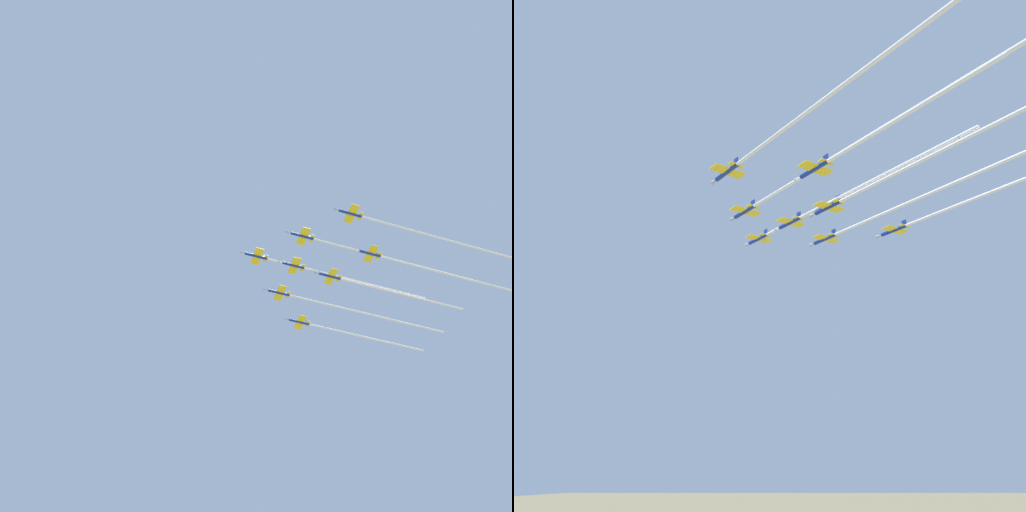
# 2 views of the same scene
# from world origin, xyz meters

# --- Properties ---
(jet_lead) EXTENTS (7.85, 59.72, 2.28)m
(jet_lead) POSITION_xyz_m (-3.80, 18.86, 164.42)
(jet_lead) COLOR navy
(jet_port_inner) EXTENTS (7.85, 78.15, 2.28)m
(jet_port_inner) POSITION_xyz_m (10.39, 40.65, 164.60)
(jet_port_inner) COLOR navy
(jet_starboard_inner) EXTENTS (7.85, 79.89, 2.28)m
(jet_starboard_inner) POSITION_xyz_m (-16.95, 42.09, 163.23)
(jet_starboard_inner) COLOR navy
(jet_port_outer) EXTENTS (7.85, 62.94, 2.28)m
(jet_port_outer) POSITION_xyz_m (-3.42, 35.36, 164.44)
(jet_port_outer) COLOR navy
(jet_starboard_outer) EXTENTS (7.85, 79.54, 2.28)m
(jet_starboard_outer) POSITION_xyz_m (24.41, 54.66, 165.69)
(jet_starboard_outer) COLOR navy
(jet_center_rear) EXTENTS (7.85, 64.21, 2.28)m
(jet_center_rear) POSITION_xyz_m (-30.49, 48.88, 164.69)
(jet_center_rear) COLOR navy
(jet_port_trail) EXTENTS (7.85, 64.65, 2.28)m
(jet_port_trail) POSITION_xyz_m (-3.05, 51.18, 163.36)
(jet_port_trail) COLOR navy
(jet_starboard_trail) EXTENTS (7.85, 68.56, 2.28)m
(jet_starboard_trail) POSITION_xyz_m (10.92, 63.59, 164.73)
(jet_starboard_trail) COLOR navy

